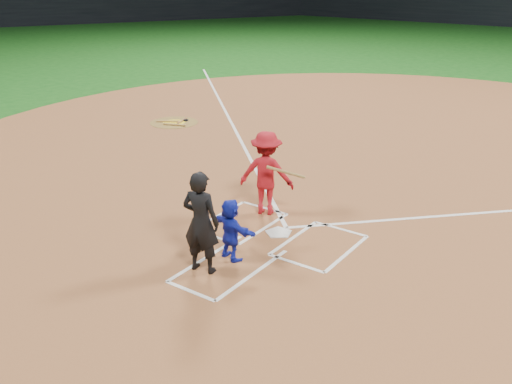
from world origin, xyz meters
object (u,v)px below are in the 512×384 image
Objects in this scene: catcher at (231,229)px; on_deck_circle at (174,122)px; home_plate at (279,233)px; batter_at_plate at (266,173)px; umpire at (201,222)px.

on_deck_circle is at bearing -25.91° from catcher.
on_deck_circle is 1.40× the size of catcher.
on_deck_circle is at bearing -34.22° from home_plate.
home_plate is 1.44m from batter_at_plate.
on_deck_circle is at bearing -55.90° from umpire.
umpire is at bearing 81.82° from home_plate.
batter_at_plate reaches higher than catcher.
batter_at_plate is (-0.51, 2.84, -0.02)m from umpire.
batter_at_plate is (-0.67, 2.18, 0.34)m from catcher.
catcher is at bearing -114.68° from umpire.
home_plate is at bearing -80.39° from catcher.
batter_at_plate reaches higher than on_deck_circle.
umpire is (-0.16, -0.66, 0.36)m from catcher.
home_plate is 9.58m from on_deck_circle.
on_deck_circle is 8.54m from batter_at_plate.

